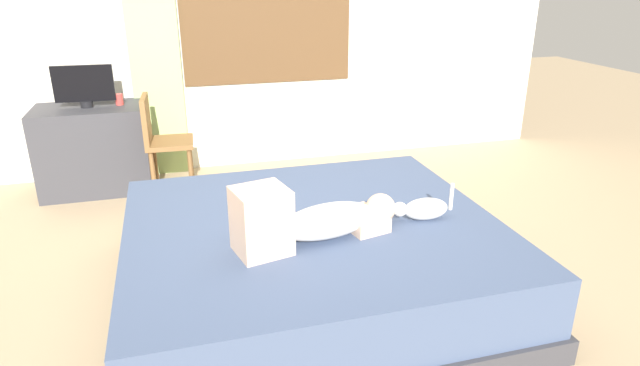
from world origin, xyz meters
The scene contains 10 objects.
ground_plane centered at (0.00, 0.00, 0.00)m, with size 16.00×16.00×0.00m, color tan.
back_wall_with_window centered at (0.01, 2.57, 1.45)m, with size 6.40×0.14×2.90m.
bed centered at (0.05, 0.05, 0.23)m, with size 2.14×1.94×0.47m.
person_lying centered at (-0.01, -0.16, 0.59)m, with size 0.94×0.44×0.34m.
cat centered at (0.67, -0.10, 0.54)m, with size 0.36×0.13×0.21m.
desk centered at (-1.34, 2.17, 0.37)m, with size 0.90×0.56×0.74m.
tv_monitor centered at (-1.34, 2.17, 0.92)m, with size 0.48×0.10×0.35m.
cup centered at (-1.08, 2.19, 0.79)m, with size 0.07×0.07×0.09m, color #B23D38.
chair_by_desk centered at (-0.77, 1.89, 0.51)m, with size 0.40×0.40×0.86m.
curtain_left centered at (-0.76, 2.45, 1.20)m, with size 0.44×0.06×2.41m, color #ADCC75.
Camera 1 is at (-0.66, -2.64, 1.79)m, focal length 30.22 mm.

